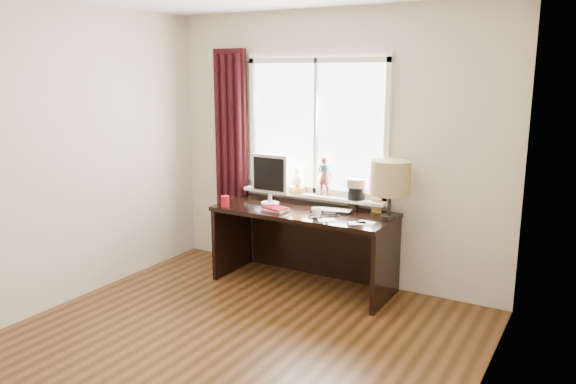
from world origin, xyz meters
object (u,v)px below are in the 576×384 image
Objects in this scene: laptop at (334,211)px; table_lamp at (390,178)px; mug at (317,212)px; monitor at (270,176)px; red_cup at (225,201)px; desk at (308,232)px.

table_lamp is at bearing -7.29° from laptop.
laptop is 0.63× the size of table_lamp.
laptop is 3.37× the size of mug.
red_cup is at bearing -136.37° from monitor.
mug is 0.72m from monitor.
laptop is at bearing -177.29° from table_lamp.
mug is 0.19× the size of table_lamp.
table_lamp is (0.80, 0.00, 0.61)m from desk.
red_cup is 0.49m from monitor.
mug is at bearing -108.91° from laptop.
desk is (-0.23, 0.29, -0.29)m from mug.
monitor reaches higher than desk.
laptop is at bearing 2.54° from monitor.
table_lamp is (0.57, 0.29, 0.31)m from mug.
mug is at bearing -20.46° from monitor.
monitor reaches higher than mug.
laptop is 0.67× the size of monitor.
mug is 0.06× the size of desk.
desk is at bearing 26.13° from red_cup.
monitor reaches higher than laptop.
monitor is 1.21m from table_lamp.
red_cup is 0.86m from desk.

